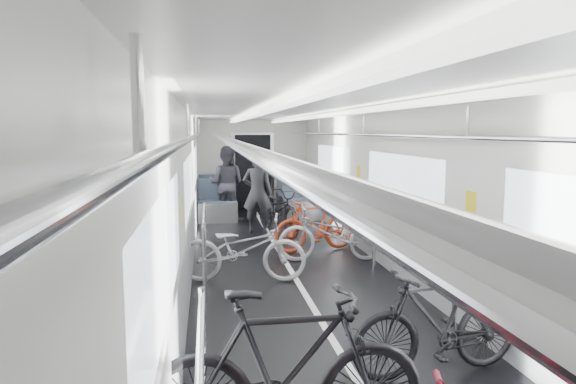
% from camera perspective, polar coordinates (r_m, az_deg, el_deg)
% --- Properties ---
extents(car_shell, '(3.02, 14.01, 2.41)m').
position_cam_1_polar(car_shell, '(8.82, -0.94, 0.42)').
color(car_shell, black).
rests_on(car_shell, ground).
extents(bike_left_mid, '(1.86, 0.55, 1.11)m').
position_cam_1_polar(bike_left_mid, '(3.54, -0.16, -19.25)').
color(bike_left_mid, black).
rests_on(bike_left_mid, floor).
extents(bike_left_far, '(1.86, 0.88, 0.94)m').
position_cam_1_polar(bike_left_far, '(7.25, -5.10, -6.29)').
color(bike_left_far, '#ADADB1').
rests_on(bike_left_far, floor).
extents(bike_right_near, '(1.65, 0.65, 0.96)m').
position_cam_1_polar(bike_right_near, '(4.74, 16.33, -13.59)').
color(bike_right_near, black).
rests_on(bike_right_near, floor).
extents(bike_right_mid, '(1.79, 0.76, 0.92)m').
position_cam_1_polar(bike_right_mid, '(8.37, 4.94, -4.59)').
color(bike_right_mid, '#9E9DA2').
rests_on(bike_right_mid, floor).
extents(bike_right_far, '(1.64, 0.83, 0.95)m').
position_cam_1_polar(bike_right_far, '(9.04, 3.07, -3.62)').
color(bike_right_far, '#B83616').
rests_on(bike_right_far, floor).
extents(bike_aisle, '(1.19, 2.02, 1.00)m').
position_cam_1_polar(bike_aisle, '(10.55, -1.07, -1.95)').
color(bike_aisle, black).
rests_on(bike_aisle, floor).
extents(person_standing, '(0.69, 0.54, 1.68)m').
position_cam_1_polar(person_standing, '(10.55, -3.42, -0.10)').
color(person_standing, black).
rests_on(person_standing, floor).
extents(person_seated, '(1.01, 0.89, 1.76)m').
position_cam_1_polar(person_seated, '(12.12, -6.86, 0.94)').
color(person_seated, '#2A2830').
rests_on(person_seated, floor).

